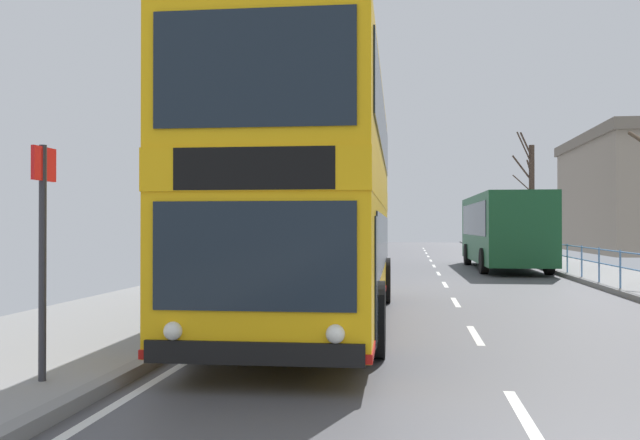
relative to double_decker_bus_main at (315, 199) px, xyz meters
name	(u,v)px	position (x,y,z in m)	size (l,w,h in m)	color
double_decker_bus_main	(315,199)	(0.00, 0.00, 0.00)	(2.80, 10.91, 4.34)	#F4B20F
background_bus_far_lane	(503,229)	(5.53, 16.51, -0.62)	(2.72, 9.89, 3.02)	#19512D
bus_stop_sign_near	(43,235)	(-2.14, -5.55, -0.59)	(0.08, 0.44, 2.50)	#2D2D33
bare_tree_far_01	(531,194)	(8.85, 29.35, 1.42)	(1.45, 2.63, 7.21)	#423328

